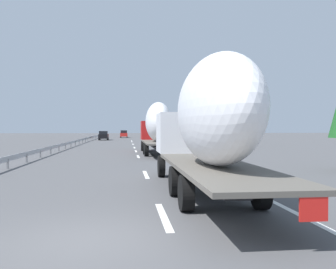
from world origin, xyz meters
TOP-DOWN VIEW (x-y plane):
  - ground_plane at (40.00, 0.00)m, footprint 260.00×260.00m
  - lane_stripe_0 at (2.00, -1.80)m, footprint 3.20×0.20m
  - lane_stripe_1 at (10.97, -1.80)m, footprint 3.20×0.20m
  - lane_stripe_2 at (22.99, -1.80)m, footprint 3.20×0.20m
  - lane_stripe_3 at (30.07, -1.80)m, footprint 3.20×0.20m
  - lane_stripe_4 at (37.12, -1.80)m, footprint 3.20×0.20m
  - lane_stripe_5 at (46.75, -1.80)m, footprint 3.20×0.20m
  - lane_stripe_6 at (56.81, -1.80)m, footprint 3.20×0.20m
  - lane_stripe_7 at (61.80, -1.80)m, footprint 3.20×0.20m
  - edge_line_right at (45.00, -5.50)m, footprint 110.00×0.20m
  - truck_lead at (25.65, -3.60)m, footprint 14.03×2.55m
  - truck_trailing at (4.73, -3.60)m, footprint 13.93×2.55m
  - car_red_compact at (84.90, -0.23)m, footprint 4.39×1.80m
  - car_black_suv at (66.58, 3.65)m, footprint 4.74×1.85m
  - road_sign at (50.21, -6.70)m, footprint 0.10×0.90m
  - tree_0 at (48.98, -11.12)m, footprint 2.75×2.75m
  - tree_1 at (49.40, -12.00)m, footprint 2.41×2.41m
  - tree_2 at (72.78, -12.85)m, footprint 3.64×3.64m
  - tree_4 at (38.94, -12.57)m, footprint 2.79×2.79m
  - guardrail_median at (43.00, 6.00)m, footprint 94.00×0.10m

SIDE VIEW (x-z plane):
  - ground_plane at x=40.00m, z-range 0.00..0.00m
  - lane_stripe_0 at x=2.00m, z-range 0.00..0.01m
  - lane_stripe_1 at x=10.97m, z-range 0.00..0.01m
  - lane_stripe_2 at x=22.99m, z-range 0.00..0.01m
  - lane_stripe_3 at x=30.07m, z-range 0.00..0.01m
  - lane_stripe_4 at x=37.12m, z-range 0.00..0.01m
  - lane_stripe_5 at x=46.75m, z-range 0.00..0.01m
  - lane_stripe_6 at x=56.81m, z-range 0.00..0.01m
  - lane_stripe_7 at x=61.80m, z-range 0.00..0.01m
  - edge_line_right at x=45.00m, z-range 0.00..0.01m
  - guardrail_median at x=43.00m, z-range 0.20..0.96m
  - car_black_suv at x=66.58m, z-range 0.02..1.81m
  - car_red_compact at x=84.90m, z-range 0.01..1.84m
  - road_sign at x=50.21m, z-range 0.57..3.48m
  - truck_lead at x=25.65m, z-range 0.25..4.89m
  - truck_trailing at x=4.73m, z-range 0.27..4.91m
  - tree_2 at x=72.78m, z-range 0.60..6.21m
  - tree_0 at x=48.98m, z-range 0.64..6.89m
  - tree_1 at x=49.40m, z-range 0.72..7.18m
  - tree_4 at x=38.94m, z-range 0.68..7.82m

